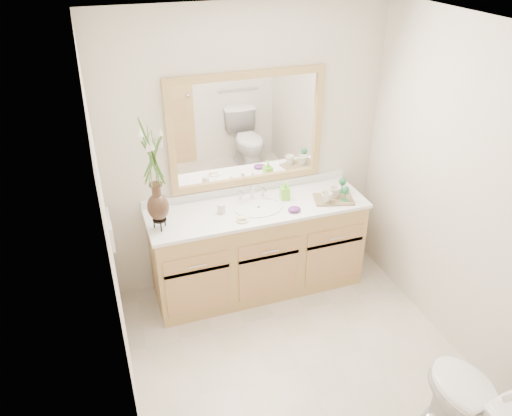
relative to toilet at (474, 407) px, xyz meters
name	(u,v)px	position (x,y,z in m)	size (l,w,h in m)	color
floor	(302,367)	(-0.70, 0.92, -0.37)	(2.60, 2.60, 0.00)	beige
ceiling	(325,32)	(-0.70, 0.92, 2.03)	(2.40, 2.60, 0.02)	white
wall_back	(247,153)	(-0.70, 2.22, 0.83)	(2.40, 0.02, 2.40)	silver
wall_front	(443,394)	(-0.70, -0.38, 0.83)	(2.40, 0.02, 2.40)	silver
wall_left	(115,270)	(-1.90, 0.92, 0.83)	(0.02, 2.60, 2.40)	silver
wall_right	(469,201)	(0.50, 0.92, 0.83)	(0.02, 2.60, 2.40)	silver
vanity	(258,249)	(-0.70, 1.93, 0.03)	(1.80, 0.55, 0.80)	tan
counter	(258,208)	(-0.70, 1.93, 0.45)	(1.84, 0.57, 0.03)	white
sink	(259,213)	(-0.70, 1.92, 0.41)	(0.38, 0.34, 0.23)	white
mirror	(247,130)	(-0.70, 2.20, 1.04)	(1.32, 0.04, 0.97)	white
switch_plate	(111,232)	(-1.89, 1.68, 0.61)	(0.02, 0.12, 0.12)	white
toilet	(474,407)	(0.00, 0.00, 0.00)	(0.42, 0.75, 0.74)	white
flower_vase	(153,164)	(-1.52, 1.87, 1.00)	(0.19, 0.19, 0.80)	black
tumbler	(221,208)	(-1.01, 1.94, 0.50)	(0.06, 0.06, 0.08)	beige
soap_dish	(242,220)	(-0.89, 1.76, 0.47)	(0.10, 0.10, 0.03)	beige
soap_bottle	(285,191)	(-0.44, 1.99, 0.54)	(0.07, 0.07, 0.15)	#7BDE34
purple_dish	(294,209)	(-0.44, 1.77, 0.48)	(0.11, 0.09, 0.04)	#5B236B
tray	(334,199)	(-0.05, 1.83, 0.47)	(0.33, 0.22, 0.02)	brown
mug_left	(326,197)	(-0.14, 1.80, 0.52)	(0.09, 0.09, 0.09)	beige
mug_right	(335,192)	(-0.04, 1.86, 0.53)	(0.10, 0.09, 0.10)	beige
goblet_front	(346,191)	(0.02, 1.77, 0.57)	(0.06, 0.06, 0.13)	#246C3B
goblet_back	(343,182)	(0.06, 1.91, 0.57)	(0.06, 0.06, 0.14)	#246C3B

